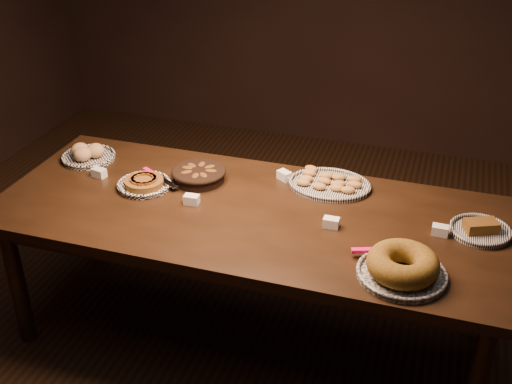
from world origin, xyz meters
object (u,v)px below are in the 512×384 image
(madeleine_platter, at_px, (329,183))
(bundt_cake_plate, at_px, (402,267))
(buffet_table, at_px, (250,223))
(apple_tart_plate, at_px, (144,183))

(madeleine_platter, distance_m, bundt_cake_plate, 0.77)
(buffet_table, height_order, madeleine_platter, madeleine_platter)
(buffet_table, xyz_separation_m, apple_tart_plate, (-0.56, 0.05, 0.09))
(bundt_cake_plate, bearing_deg, buffet_table, 134.83)
(apple_tart_plate, distance_m, bundt_cake_plate, 1.34)
(madeleine_platter, relative_size, bundt_cake_plate, 1.00)
(madeleine_platter, bearing_deg, bundt_cake_plate, -39.84)
(apple_tart_plate, relative_size, bundt_cake_plate, 0.78)
(apple_tart_plate, bearing_deg, madeleine_platter, -2.84)
(apple_tart_plate, relative_size, madeleine_platter, 0.78)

